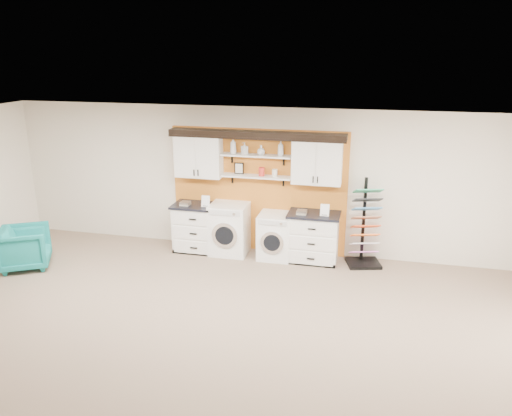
% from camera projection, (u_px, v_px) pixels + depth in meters
% --- Properties ---
extents(floor, '(10.00, 10.00, 0.00)m').
position_uv_depth(floor, '(188.00, 365.00, 6.31)').
color(floor, '#8B725D').
rests_on(floor, ground).
extents(ceiling, '(10.00, 10.00, 0.00)m').
position_uv_depth(ceiling, '(177.00, 146.00, 5.46)').
color(ceiling, white).
rests_on(ceiling, wall_back).
extents(wall_back, '(10.00, 0.00, 10.00)m').
position_uv_depth(wall_back, '(259.00, 180.00, 9.59)').
color(wall_back, beige).
rests_on(wall_back, floor).
extents(accent_panel, '(3.40, 0.07, 2.40)m').
position_uv_depth(accent_panel, '(258.00, 191.00, 9.62)').
color(accent_panel, '#C06C20').
rests_on(accent_panel, wall_back).
extents(upper_cabinet_left, '(0.90, 0.35, 0.84)m').
position_uv_depth(upper_cabinet_left, '(199.00, 155.00, 9.50)').
color(upper_cabinet_left, white).
rests_on(upper_cabinet_left, wall_back).
extents(upper_cabinet_right, '(0.90, 0.35, 0.84)m').
position_uv_depth(upper_cabinet_right, '(317.00, 161.00, 9.01)').
color(upper_cabinet_right, white).
rests_on(upper_cabinet_right, wall_back).
extents(shelf_lower, '(1.32, 0.28, 0.03)m').
position_uv_depth(shelf_lower, '(256.00, 176.00, 9.37)').
color(shelf_lower, white).
rests_on(shelf_lower, wall_back).
extents(shelf_upper, '(1.32, 0.28, 0.03)m').
position_uv_depth(shelf_upper, '(256.00, 155.00, 9.24)').
color(shelf_upper, white).
rests_on(shelf_upper, wall_back).
extents(crown_molding, '(3.30, 0.41, 0.13)m').
position_uv_depth(crown_molding, '(257.00, 134.00, 9.14)').
color(crown_molding, black).
rests_on(crown_molding, wall_back).
extents(picture_frame, '(0.18, 0.02, 0.22)m').
position_uv_depth(picture_frame, '(239.00, 168.00, 9.45)').
color(picture_frame, black).
rests_on(picture_frame, shelf_lower).
extents(canister_red, '(0.11, 0.11, 0.16)m').
position_uv_depth(canister_red, '(262.00, 172.00, 9.32)').
color(canister_red, red).
rests_on(canister_red, shelf_lower).
extents(canister_cream, '(0.10, 0.10, 0.14)m').
position_uv_depth(canister_cream, '(275.00, 173.00, 9.26)').
color(canister_cream, silver).
rests_on(canister_cream, shelf_lower).
extents(base_cabinet_left, '(0.96, 0.66, 0.94)m').
position_uv_depth(base_cabinet_left, '(199.00, 227.00, 9.79)').
color(base_cabinet_left, white).
rests_on(base_cabinet_left, floor).
extents(base_cabinet_right, '(0.96, 0.66, 0.94)m').
position_uv_depth(base_cabinet_right, '(313.00, 237.00, 9.30)').
color(base_cabinet_right, white).
rests_on(base_cabinet_right, floor).
extents(washer, '(0.71, 0.71, 0.99)m').
position_uv_depth(washer, '(230.00, 229.00, 9.64)').
color(washer, white).
rests_on(washer, floor).
extents(dryer, '(0.62, 0.71, 0.87)m').
position_uv_depth(dryer, '(275.00, 236.00, 9.46)').
color(dryer, white).
rests_on(dryer, floor).
extents(sample_rack, '(0.70, 0.63, 1.62)m').
position_uv_depth(sample_rack, '(365.00, 238.00, 9.11)').
color(sample_rack, black).
rests_on(sample_rack, floor).
extents(armchair, '(1.11, 1.10, 0.75)m').
position_uv_depth(armchair, '(25.00, 247.00, 9.05)').
color(armchair, '#127C7C').
rests_on(armchair, floor).
extents(soap_bottle_a, '(0.16, 0.16, 0.30)m').
position_uv_depth(soap_bottle_a, '(233.00, 146.00, 9.29)').
color(soap_bottle_a, silver).
rests_on(soap_bottle_a, shelf_upper).
extents(soap_bottle_b, '(0.14, 0.14, 0.22)m').
position_uv_depth(soap_bottle_b, '(245.00, 148.00, 9.26)').
color(soap_bottle_b, silver).
rests_on(soap_bottle_b, shelf_upper).
extents(soap_bottle_c, '(0.19, 0.19, 0.18)m').
position_uv_depth(soap_bottle_c, '(261.00, 150.00, 9.19)').
color(soap_bottle_c, silver).
rests_on(soap_bottle_c, shelf_upper).
extents(soap_bottle_d, '(0.12, 0.12, 0.28)m').
position_uv_depth(soap_bottle_d, '(281.00, 148.00, 9.10)').
color(soap_bottle_d, silver).
rests_on(soap_bottle_d, shelf_upper).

